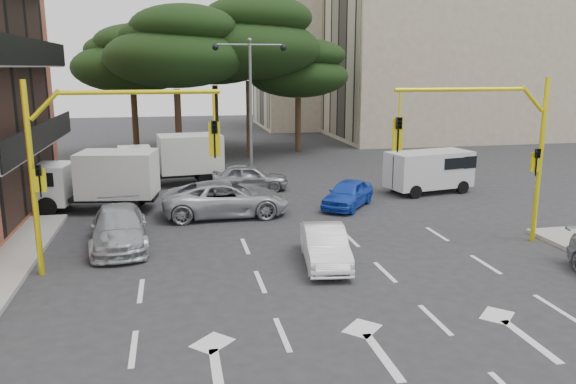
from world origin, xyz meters
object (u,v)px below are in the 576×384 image
box_truck_a (96,181)px  street_lamp_center (250,84)px  car_silver_cross_b (250,177)px  box_truck_b (172,160)px  car_silver_wagon (119,228)px  signal_mast_left (93,150)px  signal_mast_right (497,139)px  van_white (429,172)px  car_white_hatch (325,246)px  car_blue_compact (348,194)px  car_silver_cross_a (226,199)px

box_truck_a → street_lamp_center: bearing=-43.5°
car_silver_cross_b → box_truck_b: box_truck_b is taller
car_silver_wagon → car_silver_cross_b: (5.93, 8.55, -0.01)m
signal_mast_left → street_lamp_center: bearing=64.1°
street_lamp_center → box_truck_a: bearing=-142.6°
signal_mast_left → box_truck_a: bearing=97.4°
signal_mast_right → car_silver_cross_b: (-7.32, 11.01, -3.20)m
car_silver_cross_b → box_truck_a: size_ratio=0.73×
van_white → box_truck_a: size_ratio=0.79×
box_truck_b → van_white: bearing=-115.6°
signal_mast_left → van_white: size_ratio=1.38×
car_silver_cross_b → signal_mast_right: bearing=-137.1°
signal_mast_right → box_truck_b: (-11.30, 13.04, -2.51)m
car_white_hatch → box_truck_b: 14.75m
car_silver_wagon → signal_mast_left: bearing=-102.8°
signal_mast_right → van_white: size_ratio=1.38×
street_lamp_center → car_silver_wagon: bearing=-119.2°
car_blue_compact → car_silver_cross_a: size_ratio=0.68×
signal_mast_right → street_lamp_center: (-6.80, 14.01, 1.54)m
car_silver_cross_b → street_lamp_center: bearing=-0.5°
car_white_hatch → car_silver_wagon: car_silver_wagon is taller
street_lamp_center → car_blue_compact: 9.66m
car_silver_cross_b → van_white: (8.95, -2.47, 0.40)m
car_silver_cross_b → car_silver_cross_a: bearing=170.3°
box_truck_b → car_silver_wagon: bearing=163.2°
box_truck_a → signal_mast_left: bearing=-163.5°
box_truck_b → signal_mast_right: bearing=-145.5°
street_lamp_center → van_white: bearing=-33.0°
signal_mast_left → car_silver_wagon: 4.05m
signal_mast_right → car_blue_compact: bearing=118.2°
car_white_hatch → car_silver_cross_b: (-0.84, 11.88, 0.06)m
signal_mast_left → car_silver_wagon: signal_mast_left is taller
car_silver_cross_b → box_truck_b: bearing=72.2°
car_white_hatch → signal_mast_right: bearing=15.3°
street_lamp_center → car_white_hatch: 15.64m
signal_mast_right → car_silver_wagon: bearing=169.5°
signal_mast_left → street_lamp_center: (6.80, 14.01, 1.54)m
signal_mast_left → box_truck_b: bearing=80.0°
street_lamp_center → car_silver_wagon: 14.05m
car_silver_cross_b → car_silver_wagon: bearing=154.5°
van_white → box_truck_b: bearing=-120.4°
street_lamp_center → car_white_hatch: bearing=-88.7°
signal_mast_left → box_truck_a: 8.47m
car_silver_cross_a → van_white: van_white is taller
car_silver_cross_a → box_truck_b: 7.47m
car_white_hatch → car_blue_compact: 7.85m
van_white → signal_mast_right: bearing=-22.0°
signal_mast_right → van_white: bearing=79.2°
car_white_hatch → car_blue_compact: size_ratio=1.02×
signal_mast_right → car_silver_cross_a: bearing=146.7°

